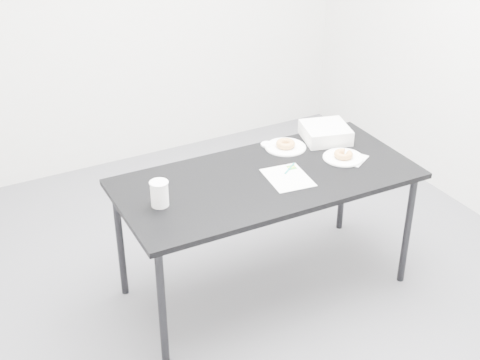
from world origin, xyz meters
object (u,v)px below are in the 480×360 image
donut_near (343,154)px  coffee_cup (159,194)px  pen (290,168)px  table (267,185)px  donut_far (286,144)px  bakery_box (325,133)px  plate_near (343,158)px  scorecard (288,178)px  plate_far (285,147)px

donut_near → coffee_cup: 1.16m
pen → coffee_cup: size_ratio=0.95×
table → donut_far: 0.39m
donut_far → bakery_box: bearing=-3.3°
table → coffee_cup: (-0.65, -0.00, 0.13)m
donut_near → donut_far: size_ratio=0.96×
pen → plate_near: pen is taller
plate_near → coffee_cup: (-1.16, 0.02, 0.06)m
scorecard → pen: (0.06, 0.08, 0.01)m
donut_near → table: bearing=177.1°
donut_far → bakery_box: 0.28m
pen → scorecard: bearing=-163.8°
pen → plate_near: (0.35, -0.04, -0.00)m
scorecard → donut_near: 0.42m
plate_far → coffee_cup: coffee_cup is taller
pen → donut_far: donut_far is taller
bakery_box → plate_far: bearing=-167.8°
table → scorecard: scorecard is taller
pen → plate_near: bearing=-41.7°
plate_far → donut_near: bearing=-51.7°
plate_far → coffee_cup: size_ratio=1.78×
plate_near → coffee_cup: 1.16m
pen → plate_near: 0.35m
plate_far → donut_far: donut_far is taller
plate_far → bakery_box: size_ratio=0.92×
pen → coffee_cup: coffee_cup is taller
plate_far → pen: bearing=-116.8°
scorecard → plate_far: 0.38m
donut_near → bakery_box: 0.28m
scorecard → plate_far: plate_far is taller
plate_near → bakery_box: bakery_box is taller
scorecard → pen: 0.10m
bakery_box → donut_near: bearing=-86.3°
pen → plate_far: pen is taller
donut_near → donut_far: (-0.23, 0.29, -0.00)m
plate_far → coffee_cup: 0.97m
pen → donut_far: (0.13, 0.25, 0.02)m
coffee_cup → scorecard: bearing=-5.1°
scorecard → plate_far: size_ratio=1.15×
donut_far → coffee_cup: bearing=-164.3°
table → plate_near: size_ratio=7.17×
donut_far → donut_near: bearing=-51.7°
scorecard → donut_near: donut_near is taller
donut_near → scorecard: bearing=-174.1°
plate_near → donut_far: donut_far is taller
pen → plate_far: bearing=27.3°
table → bakery_box: size_ratio=6.31×
scorecard → coffee_cup: 0.75m
table → plate_near: 0.51m
plate_near → donut_near: bearing=0.0°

